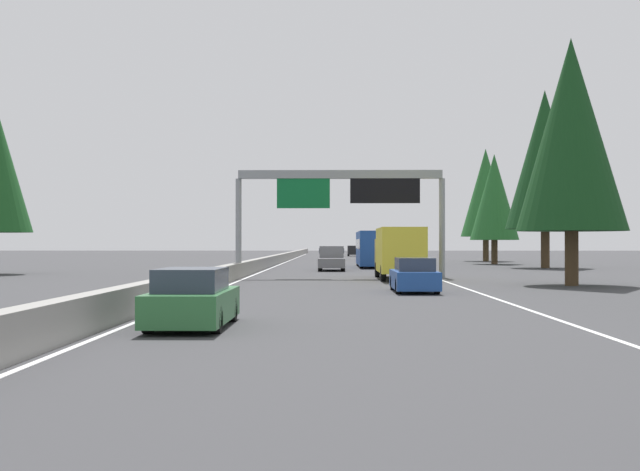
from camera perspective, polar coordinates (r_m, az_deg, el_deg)
The scene contains 17 objects.
ground_plane at distance 62.86m, azimuth -4.02°, elevation -2.45°, with size 320.00×320.00×0.00m, color #38383A.
median_barrier at distance 82.81m, azimuth -3.03°, elevation -1.69°, with size 180.00×0.56×0.90m, color gray.
shoulder_stripe_right at distance 72.88m, azimuth 5.74°, elevation -2.19°, with size 160.00×0.16×0.01m, color silver.
shoulder_stripe_median at distance 72.81m, azimuth -3.14°, elevation -2.19°, with size 160.00×0.16×0.01m, color silver.
sign_gantry_overhead at distance 48.10m, azimuth 1.66°, elevation 3.12°, with size 0.50×12.68×6.50m.
sedan_mid_center at distance 19.97m, azimuth -9.12°, elevation -4.57°, with size 4.40×1.80×1.47m.
box_truck_mid_right at distance 45.96m, azimuth 5.67°, elevation -1.14°, with size 8.50×2.40×2.95m.
bus_far_left at distance 69.74m, azimuth 3.76°, elevation -0.86°, with size 11.50×2.55×3.10m.
sedan_distant_b at distance 105.65m, azimuth 0.99°, elevation -1.32°, with size 4.40×1.80×1.47m.
sedan_mid_left at distance 97.27m, azimuth 0.97°, elevation -1.38°, with size 4.40×1.80×1.47m.
minivan_far_right at distance 128.28m, azimuth 2.43°, elevation -1.06°, with size 5.00×1.95×1.69m.
pickup_far_center at distance 60.86m, azimuth 0.84°, elevation -1.66°, with size 5.60×2.00×1.86m.
sedan_near_center at distance 34.14m, azimuth 6.77°, elevation -2.91°, with size 4.40×1.80×1.47m.
conifer_right_near at distance 41.24m, azimuth 17.57°, elevation 6.91°, with size 5.37×5.37×12.21m.
conifer_right_mid at distance 69.29m, azimuth 15.83°, elevation 5.26°, with size 6.57×6.57×14.92m.
conifer_right_far at distance 80.68m, azimuth 12.39°, elevation 2.71°, with size 4.82×4.82×10.96m.
conifer_right_distant at distance 93.29m, azimuth 11.80°, elevation 3.02°, with size 5.71×5.71×12.97m.
Camera 1 is at (-2.59, -5.43, 2.08)m, focal length 44.62 mm.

